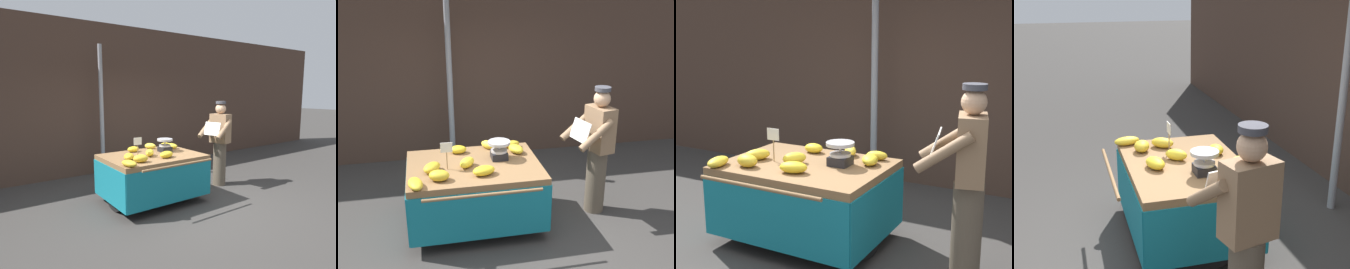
% 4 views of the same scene
% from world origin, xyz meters
% --- Properties ---
extents(ground_plane, '(60.00, 60.00, 0.00)m').
position_xyz_m(ground_plane, '(0.00, 0.00, 0.00)').
color(ground_plane, '#383533').
extents(back_wall, '(16.00, 0.24, 3.45)m').
position_xyz_m(back_wall, '(0.00, 2.88, 1.72)').
color(back_wall, '#473328').
rests_on(back_wall, ground).
extents(street_pole, '(0.09, 0.09, 2.90)m').
position_xyz_m(street_pole, '(-0.52, 2.35, 1.45)').
color(street_pole, gray).
rests_on(street_pole, ground).
extents(banana_cart, '(1.64, 1.39, 0.83)m').
position_xyz_m(banana_cart, '(-0.41, 0.47, 0.61)').
color(banana_cart, olive).
rests_on(banana_cart, ground).
extents(weighing_scale, '(0.28, 0.28, 0.24)m').
position_xyz_m(weighing_scale, '(-0.07, 0.57, 0.95)').
color(weighing_scale, black).
rests_on(weighing_scale, banana_cart).
extents(price_sign, '(0.14, 0.01, 0.34)m').
position_xyz_m(price_sign, '(-0.73, 0.38, 1.08)').
color(price_sign, '#997A51').
rests_on(price_sign, banana_cart).
extents(banana_bunch_0, '(0.30, 0.23, 0.11)m').
position_xyz_m(banana_bunch_0, '(-0.33, 0.14, 0.88)').
color(banana_bunch_0, gold).
rests_on(banana_bunch_0, banana_cart).
extents(banana_bunch_1, '(0.28, 0.30, 0.11)m').
position_xyz_m(banana_bunch_1, '(-0.92, 0.35, 0.88)').
color(banana_bunch_1, gold).
rests_on(banana_bunch_1, banana_cart).
extents(banana_bunch_2, '(0.24, 0.15, 0.09)m').
position_xyz_m(banana_bunch_2, '(0.17, 0.92, 0.88)').
color(banana_bunch_2, gold).
rests_on(banana_bunch_2, banana_cart).
extents(banana_bunch_3, '(0.23, 0.18, 0.10)m').
position_xyz_m(banana_bunch_3, '(-0.56, 0.86, 0.88)').
color(banana_bunch_3, gold).
rests_on(banana_bunch_3, banana_cart).
extents(banana_bunch_4, '(0.20, 0.32, 0.09)m').
position_xyz_m(banana_bunch_4, '(-1.11, -0.02, 0.88)').
color(banana_bunch_4, gold).
rests_on(banana_bunch_4, banana_cart).
extents(banana_bunch_5, '(0.22, 0.25, 0.11)m').
position_xyz_m(banana_bunch_5, '(-0.15, 0.94, 0.88)').
color(banana_bunch_5, yellow).
rests_on(banana_bunch_5, banana_cart).
extents(banana_bunch_6, '(0.24, 0.29, 0.10)m').
position_xyz_m(banana_bunch_6, '(0.18, 0.72, 0.88)').
color(banana_bunch_6, yellow).
rests_on(banana_bunch_6, banana_cart).
extents(banana_bunch_7, '(0.26, 0.22, 0.12)m').
position_xyz_m(banana_bunch_7, '(-0.85, 0.10, 0.89)').
color(banana_bunch_7, gold).
rests_on(banana_bunch_7, banana_cart).
extents(banana_bunch_8, '(0.25, 0.27, 0.12)m').
position_xyz_m(banana_bunch_8, '(-0.50, 0.40, 0.89)').
color(banana_bunch_8, yellow).
rests_on(banana_bunch_8, banana_cart).
extents(vendor_person, '(0.65, 0.61, 1.71)m').
position_xyz_m(vendor_person, '(1.20, 0.47, 0.87)').
color(vendor_person, brown).
rests_on(vendor_person, ground).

